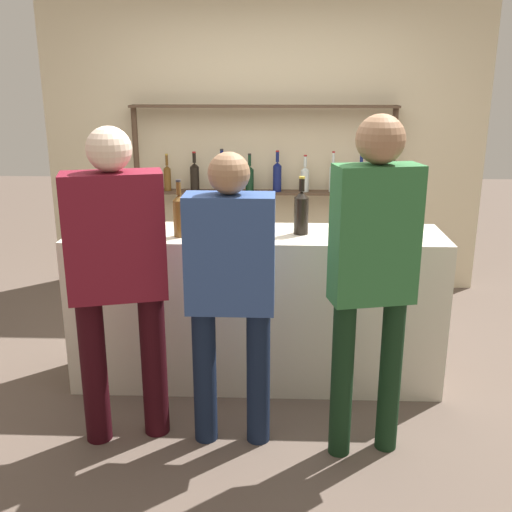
# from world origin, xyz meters

# --- Properties ---
(ground_plane) EXTENTS (16.00, 16.00, 0.00)m
(ground_plane) POSITION_xyz_m (0.00, 0.00, 0.00)
(ground_plane) COLOR brown
(bar_counter) EXTENTS (2.32, 0.54, 0.99)m
(bar_counter) POSITION_xyz_m (0.00, 0.00, 0.50)
(bar_counter) COLOR beige
(bar_counter) RESTS_ON ground_plane
(back_wall) EXTENTS (3.92, 0.12, 2.80)m
(back_wall) POSITION_xyz_m (0.00, 1.87, 1.40)
(back_wall) COLOR beige
(back_wall) RESTS_ON ground_plane
(back_shelf) EXTENTS (2.30, 0.18, 1.68)m
(back_shelf) POSITION_xyz_m (-0.00, 1.69, 1.12)
(back_shelf) COLOR #4C3828
(back_shelf) RESTS_ON ground_plane
(counter_bottle_0) EXTENTS (0.08, 0.08, 0.36)m
(counter_bottle_0) POSITION_xyz_m (0.76, -0.14, 1.13)
(counter_bottle_0) COLOR silver
(counter_bottle_0) RESTS_ON bar_counter
(counter_bottle_1) EXTENTS (0.09, 0.09, 0.34)m
(counter_bottle_1) POSITION_xyz_m (-1.04, 0.02, 1.12)
(counter_bottle_1) COLOR #0F1956
(counter_bottle_1) RESTS_ON bar_counter
(counter_bottle_2) EXTENTS (0.08, 0.08, 0.35)m
(counter_bottle_2) POSITION_xyz_m (-0.46, -0.10, 1.13)
(counter_bottle_2) COLOR brown
(counter_bottle_2) RESTS_ON bar_counter
(counter_bottle_3) EXTENTS (0.09, 0.09, 0.35)m
(counter_bottle_3) POSITION_xyz_m (0.28, -0.01, 1.13)
(counter_bottle_3) COLOR black
(counter_bottle_3) RESTS_ON bar_counter
(wine_glass) EXTENTS (0.08, 0.08, 0.16)m
(wine_glass) POSITION_xyz_m (-0.95, -0.16, 1.11)
(wine_glass) COLOR silver
(wine_glass) RESTS_ON bar_counter
(ice_bucket) EXTENTS (0.22, 0.22, 0.20)m
(ice_bucket) POSITION_xyz_m (-0.74, 0.10, 1.09)
(ice_bucket) COLOR #846647
(ice_bucket) RESTS_ON bar_counter
(cork_jar) EXTENTS (0.12, 0.12, 0.14)m
(cork_jar) POSITION_xyz_m (-0.22, 0.01, 1.06)
(cork_jar) COLOR silver
(cork_jar) RESTS_ON bar_counter
(customer_right) EXTENTS (0.44, 0.26, 1.76)m
(customer_right) POSITION_xyz_m (0.60, -0.78, 1.06)
(customer_right) COLOR black
(customer_right) RESTS_ON ground_plane
(customer_left) EXTENTS (0.54, 0.34, 1.70)m
(customer_left) POSITION_xyz_m (-0.69, -0.69, 0.99)
(customer_left) COLOR black
(customer_left) RESTS_ON ground_plane
(customer_center) EXTENTS (0.45, 0.21, 1.58)m
(customer_center) POSITION_xyz_m (-0.10, -0.70, 0.92)
(customer_center) COLOR #121C33
(customer_center) RESTS_ON ground_plane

